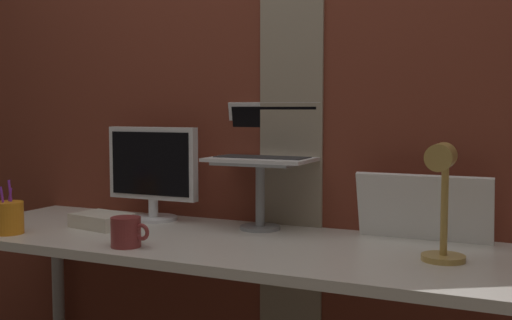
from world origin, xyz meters
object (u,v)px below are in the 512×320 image
object	(u,v)px
desk_lamp	(442,190)
pen_cup	(8,218)
laptop	(267,145)
whiteboard_panel	(423,208)
monitor	(153,169)
coffee_mug	(126,232)

from	to	relation	value
desk_lamp	pen_cup	world-z (taller)	desk_lamp
laptop	whiteboard_panel	size ratio (longest dim) A/B	0.86
monitor	desk_lamp	distance (m)	1.11
monitor	pen_cup	bearing A→B (deg)	-125.26
monitor	laptop	world-z (taller)	laptop
monitor	coffee_mug	xyz separation A→B (m)	(0.19, -0.42, -0.15)
laptop	coffee_mug	world-z (taller)	laptop
laptop	monitor	bearing A→B (deg)	-172.01
desk_lamp	pen_cup	size ratio (longest dim) A/B	1.83
monitor	desk_lamp	bearing A→B (deg)	-13.15
desk_lamp	pen_cup	xyz separation A→B (m)	(-1.38, -0.16, -0.15)
coffee_mug	monitor	bearing A→B (deg)	113.97
monitor	whiteboard_panel	xyz separation A→B (m)	(0.99, 0.03, -0.09)
monitor	desk_lamp	world-z (taller)	monitor
laptop	pen_cup	world-z (taller)	laptop
whiteboard_panel	desk_lamp	xyz separation A→B (m)	(0.09, -0.29, 0.10)
laptop	desk_lamp	size ratio (longest dim) A/B	1.09
whiteboard_panel	pen_cup	bearing A→B (deg)	-160.62
laptop	desk_lamp	xyz separation A→B (m)	(0.64, -0.31, -0.09)
pen_cup	coffee_mug	bearing A→B (deg)	-0.01
laptop	whiteboard_panel	distance (m)	0.58
desk_lamp	pen_cup	distance (m)	1.40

